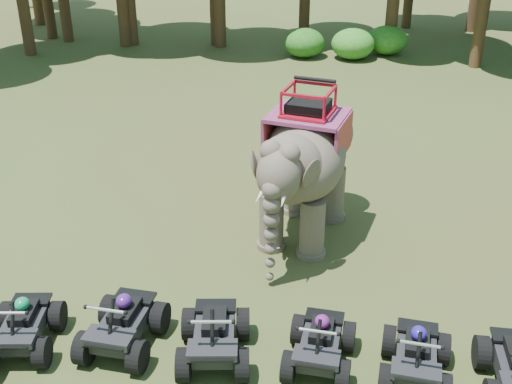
# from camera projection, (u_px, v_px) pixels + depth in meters

# --- Properties ---
(ground) EXTENTS (110.00, 110.00, 0.00)m
(ground) POSITION_uv_depth(u_px,v_px,m) (249.00, 298.00, 13.45)
(ground) COLOR #47381E
(ground) RESTS_ON ground
(elephant) EXTENTS (3.01, 4.83, 3.77)m
(elephant) POSITION_uv_depth(u_px,v_px,m) (305.00, 163.00, 15.04)
(elephant) COLOR brown
(elephant) RESTS_ON ground
(atv_0) EXTENTS (1.38, 1.77, 1.21)m
(atv_0) POSITION_uv_depth(u_px,v_px,m) (22.00, 320.00, 11.85)
(atv_0) COLOR black
(atv_0) RESTS_ON ground
(atv_1) EXTENTS (1.45, 1.87, 1.30)m
(atv_1) POSITION_uv_depth(u_px,v_px,m) (122.00, 318.00, 11.84)
(atv_1) COLOR black
(atv_1) RESTS_ON ground
(atv_2) EXTENTS (1.48, 1.89, 1.30)m
(atv_2) POSITION_uv_depth(u_px,v_px,m) (214.00, 329.00, 11.56)
(atv_2) COLOR black
(atv_2) RESTS_ON ground
(atv_3) EXTENTS (1.34, 1.73, 1.20)m
(atv_3) POSITION_uv_depth(u_px,v_px,m) (320.00, 338.00, 11.42)
(atv_3) COLOR black
(atv_3) RESTS_ON ground
(atv_4) EXTENTS (1.40, 1.78, 1.22)m
(atv_4) POSITION_uv_depth(u_px,v_px,m) (417.00, 350.00, 11.11)
(atv_4) COLOR black
(atv_4) RESTS_ON ground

